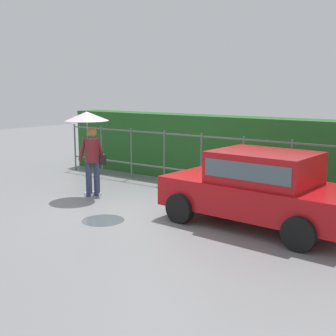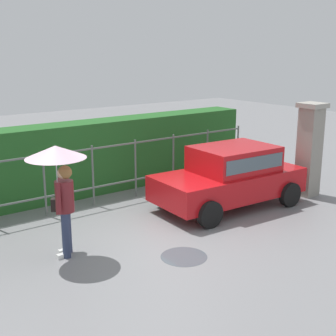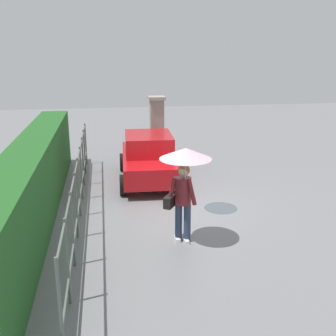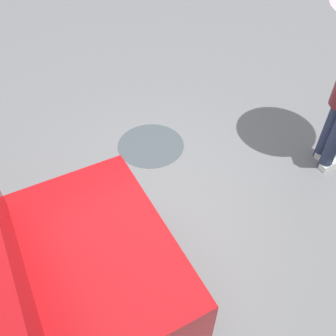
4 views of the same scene
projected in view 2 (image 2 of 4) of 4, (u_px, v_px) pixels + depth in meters
ground_plane at (168, 235)px, 9.65m from camera, size 40.00×40.00×0.00m
car at (231, 174)px, 11.23m from camera, size 3.81×2.01×1.48m
pedestrian at (59, 172)px, 8.26m from camera, size 1.07×1.07×2.10m
gate_pillar at (310, 149)px, 11.99m from camera, size 0.60×0.60×2.42m
fence_section at (93, 173)px, 11.27m from camera, size 9.89×0.05×1.50m
hedge_row at (73, 160)px, 12.06m from camera, size 10.84×0.90×1.90m
puddle_near at (184, 257)px, 8.63m from camera, size 0.87×0.87×0.00m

